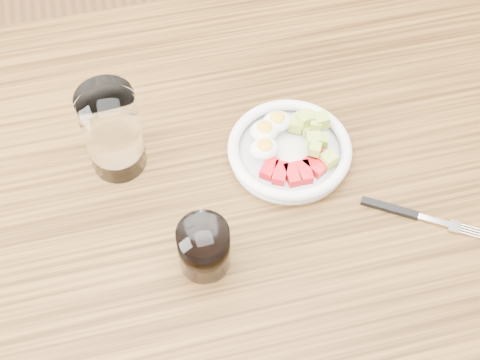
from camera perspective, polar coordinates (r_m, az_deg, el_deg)
name	(u,v)px	position (r m, az deg, el deg)	size (l,w,h in m)	color
dining_table	(248,229)	(1.07, 0.65, -4.22)	(1.50, 0.90, 0.77)	brown
bowl	(289,148)	(1.02, 4.22, 2.75)	(0.19, 0.19, 0.05)	white
fork	(406,213)	(1.00, 13.95, -2.71)	(0.15, 0.10, 0.01)	black
water_glass	(112,131)	(0.98, -10.84, 4.11)	(0.08, 0.08, 0.15)	white
coffee_glass	(204,248)	(0.90, -3.09, -5.80)	(0.07, 0.07, 0.08)	white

